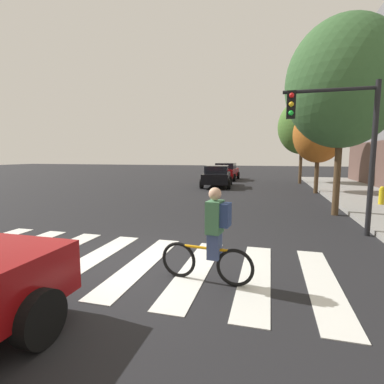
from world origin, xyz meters
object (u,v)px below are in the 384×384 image
(sedan_far, at_px, (226,171))
(street_tree_far, at_px, (302,127))
(street_tree_near, at_px, (343,84))
(street_tree_mid, at_px, (319,134))
(cyclist, at_px, (213,236))
(fire_hydrant, at_px, (382,196))
(sedan_mid, at_px, (217,176))
(traffic_light_near, at_px, (341,132))

(sedan_far, relative_size, street_tree_far, 0.68)
(street_tree_near, height_order, street_tree_mid, street_tree_near)
(cyclist, xyz_separation_m, fire_hydrant, (5.56, 9.14, -0.31))
(sedan_mid, bearing_deg, cyclist, -80.08)
(cyclist, xyz_separation_m, street_tree_far, (3.24, 19.82, 3.62))
(sedan_mid, relative_size, cyclist, 2.65)
(sedan_mid, distance_m, cyclist, 15.94)
(sedan_mid, bearing_deg, sedan_far, 92.31)
(cyclist, distance_m, street_tree_near, 8.65)
(traffic_light_near, bearing_deg, street_tree_near, 78.99)
(street_tree_near, relative_size, street_tree_mid, 1.38)
(fire_hydrant, xyz_separation_m, street_tree_near, (-2.23, -2.18, 4.23))
(fire_hydrant, xyz_separation_m, street_tree_mid, (-1.98, 4.51, 2.91))
(sedan_far, relative_size, street_tree_near, 0.64)
(cyclist, bearing_deg, traffic_light_near, 55.91)
(street_tree_far, bearing_deg, sedan_mid, -145.47)
(sedan_mid, xyz_separation_m, cyclist, (2.74, -15.70, 0.06))
(fire_hydrant, relative_size, street_tree_near, 0.11)
(cyclist, xyz_separation_m, street_tree_near, (3.32, 6.96, 3.92))
(traffic_light_near, distance_m, street_tree_far, 15.82)
(street_tree_near, bearing_deg, traffic_light_near, -101.01)
(traffic_light_near, bearing_deg, fire_hydrant, 61.09)
(street_tree_mid, bearing_deg, street_tree_far, 93.07)
(sedan_mid, xyz_separation_m, street_tree_far, (5.99, 4.12, 3.68))
(sedan_mid, height_order, fire_hydrant, sedan_mid)
(cyclist, height_order, traffic_light_near, traffic_light_near)
(sedan_far, height_order, cyclist, cyclist)
(cyclist, relative_size, street_tree_mid, 0.33)
(sedan_far, xyz_separation_m, street_tree_mid, (6.56, -8.16, 2.64))
(street_tree_mid, bearing_deg, street_tree_near, -92.12)
(street_tree_mid, distance_m, street_tree_far, 6.27)
(sedan_mid, relative_size, street_tree_mid, 0.89)
(sedan_mid, relative_size, sedan_far, 1.00)
(fire_hydrant, xyz_separation_m, street_tree_far, (-2.32, 10.68, 3.93))
(cyclist, xyz_separation_m, traffic_light_near, (2.76, 4.08, 2.02))
(sedan_mid, height_order, traffic_light_near, traffic_light_near)
(sedan_far, xyz_separation_m, street_tree_far, (6.23, -1.98, 3.66))
(cyclist, bearing_deg, sedan_far, 97.81)
(sedan_far, distance_m, fire_hydrant, 15.28)
(sedan_far, height_order, fire_hydrant, sedan_far)
(sedan_mid, height_order, cyclist, cyclist)
(street_tree_near, bearing_deg, sedan_far, 113.05)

